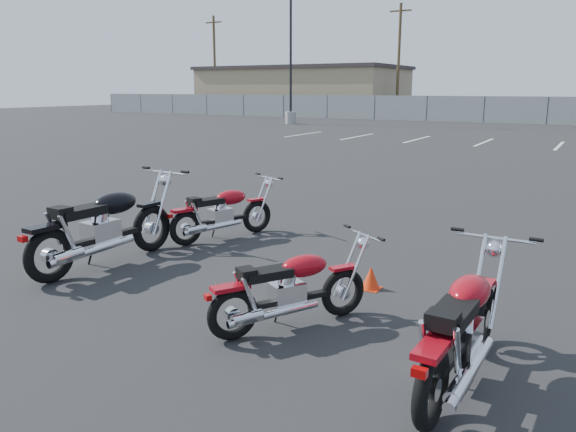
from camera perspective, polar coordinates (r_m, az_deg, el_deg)
The scene contains 12 objects.
ground at distance 7.31m, azimuth -3.72°, elevation -5.71°, with size 120.00×120.00×0.00m, color black.
motorcycle_front_red at distance 8.84m, azimuth -6.67°, elevation 0.35°, with size 1.08×1.87×0.93m.
motorcycle_second_black at distance 7.80m, azimuth -18.17°, elevation -1.04°, with size 0.93×2.42×1.18m.
motorcycle_third_red at distance 5.54m, azimuth 0.25°, elevation -7.42°, with size 1.26×1.70×0.88m.
motorcycle_rear_red at distance 4.72m, azimuth 17.30°, elevation -10.90°, with size 0.82×2.12×1.03m.
training_cone_near at distance 6.74m, azimuth 8.41°, elevation -6.22°, with size 0.23×0.23×0.28m.
light_pole_west at distance 37.94m, azimuth 0.28°, elevation 14.04°, with size 0.80×0.70×11.55m.
chainlink_fence at distance 40.97m, azimuth 24.86°, elevation 9.69°, with size 80.06×0.06×1.80m.
tan_building_west at distance 54.31m, azimuth 1.51°, elevation 12.67°, with size 18.40×10.40×4.30m.
utility_pole_a at distance 56.17m, azimuth -7.46°, elevation 15.16°, with size 1.80×0.24×9.00m.
utility_pole_b at distance 48.49m, azimuth 11.18°, elevation 15.41°, with size 1.80×0.24×9.00m.
parking_line_stripes at distance 26.63m, azimuth 16.11°, elevation 7.35°, with size 15.12×4.00×0.01m.
Camera 1 is at (3.86, -5.76, 2.32)m, focal length 35.00 mm.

